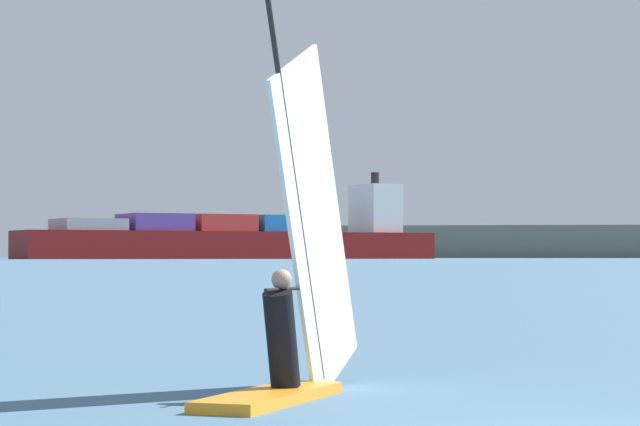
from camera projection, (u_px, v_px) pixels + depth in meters
name	position (u px, v px, depth m)	size (l,w,h in m)	color
windsurfer	(294.00, 299.00, 15.57)	(1.16, 4.13, 4.52)	orange
cargo_ship	(238.00, 238.00, 661.36)	(179.56, 144.44, 41.95)	maroon
distant_headland	(629.00, 244.00, 1099.70)	(724.81, 421.25, 20.83)	#60665B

